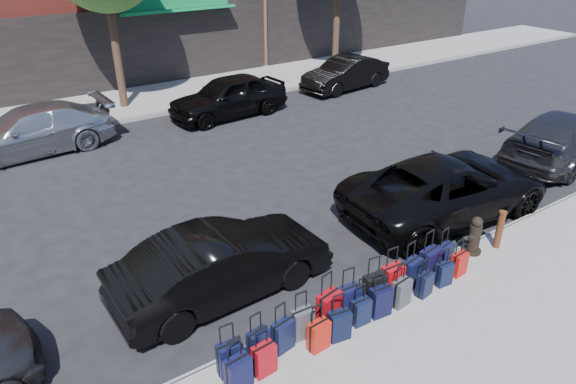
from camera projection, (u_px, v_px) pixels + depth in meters
ground at (227, 212)px, 12.94m from camera, size 120.00×120.00×0.00m
sidewalk_near at (419, 377)px, 8.11m from camera, size 60.00×4.00×0.15m
sidewalk_far at (108, 106)px, 20.28m from camera, size 60.00×4.00×0.15m
curb_near at (339, 307)px, 9.60m from camera, size 60.00×0.08×0.15m
curb_far at (125, 121)px, 18.79m from camera, size 60.00×0.08×0.15m
suitcase_front_0 at (230, 358)px, 7.97m from camera, size 0.40×0.23×0.93m
suitcase_front_1 at (258, 344)px, 8.27m from camera, size 0.38×0.23×0.86m
suitcase_front_2 at (283, 336)px, 8.43m from camera, size 0.40×0.26×0.90m
suitcase_front_3 at (303, 323)px, 8.69m from camera, size 0.39×0.23×0.91m
suitcase_front_4 at (329, 309)px, 8.95m from camera, size 0.48×0.32×1.05m
suitcase_front_5 at (349, 301)px, 9.16m from camera, size 0.43×0.26×0.99m
suitcase_front_6 at (374, 289)px, 9.46m from camera, size 0.44×0.28×0.99m
suitcase_front_7 at (392, 280)px, 9.70m from camera, size 0.43×0.25×1.01m
suitcase_front_8 at (411, 273)px, 9.90m from camera, size 0.44×0.29×0.99m
suitcase_front_9 at (429, 264)px, 10.14m from camera, size 0.47×0.30×1.06m
suitcase_front_10 at (445, 257)px, 10.41m from camera, size 0.42×0.28×0.94m
suitcase_back_0 at (238, 374)px, 7.69m from camera, size 0.41×0.26×0.94m
suitcase_back_1 at (264, 359)px, 7.98m from camera, size 0.38×0.24×0.87m
suitcase_back_3 at (319, 335)px, 8.45m from camera, size 0.37×0.23×0.87m
suitcase_back_4 at (339, 325)px, 8.65m from camera, size 0.40×0.28×0.89m
suitcase_back_5 at (361, 312)px, 9.00m from camera, size 0.34×0.21×0.81m
suitcase_back_6 at (380, 302)px, 9.18m from camera, size 0.41×0.26×0.93m
suitcase_back_7 at (401, 293)px, 9.43m from camera, size 0.39×0.26×0.87m
suitcase_back_8 at (425, 284)px, 9.70m from camera, size 0.36×0.24×0.78m
suitcase_back_9 at (444, 274)px, 9.98m from camera, size 0.35×0.22×0.79m
suitcase_back_10 at (459, 264)px, 10.27m from camera, size 0.35×0.22×0.80m
fire_hydrant at (474, 236)px, 10.91m from camera, size 0.44×0.39×0.86m
bollard at (500, 229)px, 11.06m from camera, size 0.16×0.16×0.89m
car_near_1 at (222, 264)px, 9.75m from camera, size 4.34×1.65×1.41m
car_near_2 at (447, 187)px, 12.50m from camera, size 5.60×2.91×1.51m
car_near_3 at (564, 137)px, 15.48m from camera, size 5.38×2.77×1.49m
car_far_1 at (30, 131)px, 16.01m from camera, size 5.11×2.27×1.46m
car_far_2 at (228, 96)px, 19.14m from camera, size 4.63×2.11×1.54m
car_far_3 at (346, 73)px, 22.41m from camera, size 4.36×1.96×1.39m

